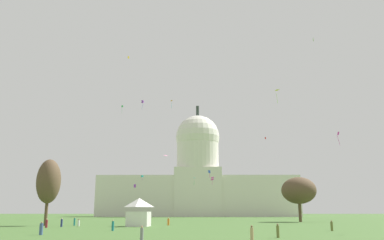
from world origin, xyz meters
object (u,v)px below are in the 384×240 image
at_px(person_olive_mid_center, 278,231).
at_px(kite_pink_low, 167,158).
at_px(kite_cyan_low, 193,179).
at_px(kite_turquoise_mid, 142,176).
at_px(person_white_near_tree_west, 79,223).
at_px(kite_green_high, 122,106).
at_px(capitol_building, 198,181).
at_px(kite_blue_low, 209,172).
at_px(kite_yellow_high, 276,91).
at_px(kite_white_high, 313,39).
at_px(person_teal_front_left, 113,226).
at_px(kite_orange_high, 171,101).
at_px(kite_violet_low, 135,186).
at_px(person_grey_mid_right, 142,234).
at_px(person_denim_back_right, 41,229).
at_px(tree_east_near, 299,191).
at_px(person_navy_back_center, 62,223).
at_px(person_teal_aisle_center, 74,222).
at_px(kite_magenta_low, 212,179).
at_px(event_tent, 139,212).
at_px(person_maroon_edge_east, 47,224).
at_px(tree_west_mid, 49,181).
at_px(person_olive_edge_west, 332,226).
at_px(kite_red_mid, 265,138).
at_px(kite_violet_high, 143,102).
at_px(kite_magenta_mid, 338,136).
at_px(kite_gold_high, 128,57).
at_px(person_orange_deep_crowd, 168,222).

distance_m(person_olive_mid_center, kite_pink_low, 64.49).
bearing_deg(kite_cyan_low, kite_turquoise_mid, 160.57).
relative_size(person_white_near_tree_west, kite_green_high, 0.37).
bearing_deg(capitol_building, kite_blue_low, -88.80).
height_order(kite_cyan_low, kite_yellow_high, kite_yellow_high).
bearing_deg(kite_white_high, capitol_building, 54.52).
height_order(person_teal_front_left, kite_orange_high, kite_orange_high).
xyz_separation_m(kite_blue_low, kite_yellow_high, (19.69, 2.48, 23.43)).
xyz_separation_m(capitol_building, kite_blue_low, (2.50, -119.59, -6.42)).
height_order(kite_violet_low, kite_white_high, kite_white_high).
xyz_separation_m(person_grey_mid_right, kite_white_high, (36.06, 51.93, 45.50)).
bearing_deg(person_denim_back_right, person_olive_mid_center, -125.87).
bearing_deg(tree_east_near, person_navy_back_center, -147.27).
distance_m(person_teal_aisle_center, kite_magenta_low, 91.02).
xyz_separation_m(person_grey_mid_right, person_white_near_tree_west, (-18.90, 42.22, -0.09)).
bearing_deg(event_tent, kite_blue_low, 59.25).
bearing_deg(person_maroon_edge_east, tree_west_mid, 167.46).
distance_m(tree_west_mid, person_grey_mid_right, 52.65).
height_order(person_navy_back_center, kite_blue_low, kite_blue_low).
bearing_deg(kite_blue_low, person_white_near_tree_west, -51.98).
height_order(person_teal_aisle_center, person_olive_edge_west, person_teal_aisle_center).
height_order(person_navy_back_center, kite_red_mid, kite_red_mid).
xyz_separation_m(event_tent, kite_cyan_low, (10.94, 65.20, 11.84)).
distance_m(person_maroon_edge_east, kite_magenta_low, 102.02).
xyz_separation_m(person_olive_mid_center, kite_violet_high, (-31.62, 106.68, 46.01)).
relative_size(kite_cyan_low, kite_red_mid, 2.37).
bearing_deg(kite_turquoise_mid, kite_magenta_low, -65.08).
xyz_separation_m(person_navy_back_center, kite_pink_low, (18.87, 27.69, 16.73)).
distance_m(kite_orange_high, kite_magenta_mid, 87.94).
distance_m(tree_east_near, kite_orange_high, 78.78).
bearing_deg(kite_cyan_low, tree_east_near, -10.78).
distance_m(person_teal_front_left, kite_red_mid, 122.35).
distance_m(person_olive_mid_center, kite_yellow_high, 71.63).
bearing_deg(person_olive_edge_west, kite_gold_high, 139.02).
bearing_deg(tree_east_near, kite_turquoise_mid, 130.49).
bearing_deg(tree_east_near, person_olive_edge_west, -99.19).
height_order(kite_turquoise_mid, kite_white_high, kite_white_high).
distance_m(person_maroon_edge_east, kite_blue_low, 45.51).
bearing_deg(kite_blue_low, kite_green_high, -152.81).
distance_m(person_olive_mid_center, person_teal_aisle_center, 53.68).
bearing_deg(tree_west_mid, event_tent, -8.25).
distance_m(kite_gold_high, kite_red_mid, 73.53).
bearing_deg(person_maroon_edge_east, tree_east_near, 90.33).
xyz_separation_m(person_navy_back_center, person_olive_edge_west, (48.71, -15.35, -0.06)).
xyz_separation_m(person_orange_deep_crowd, kite_magenta_low, (13.28, 81.16, 15.97)).
bearing_deg(person_teal_front_left, kite_blue_low, -177.44).
height_order(person_orange_deep_crowd, kite_gold_high, kite_gold_high).
relative_size(person_teal_aisle_center, person_orange_deep_crowd, 1.03).
xyz_separation_m(kite_cyan_low, kite_magenta_mid, (38.65, -46.77, 7.79)).
bearing_deg(tree_east_near, person_maroon_edge_east, -145.50).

